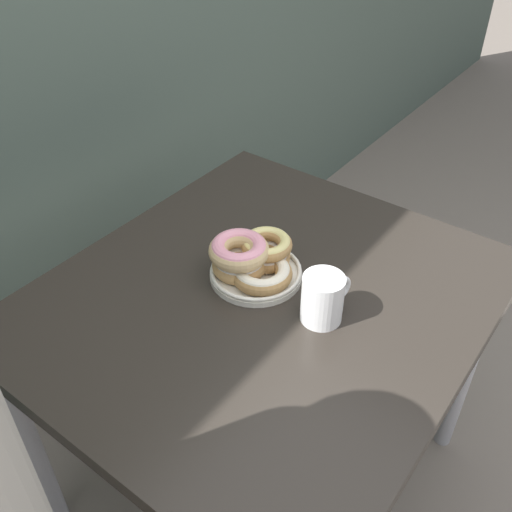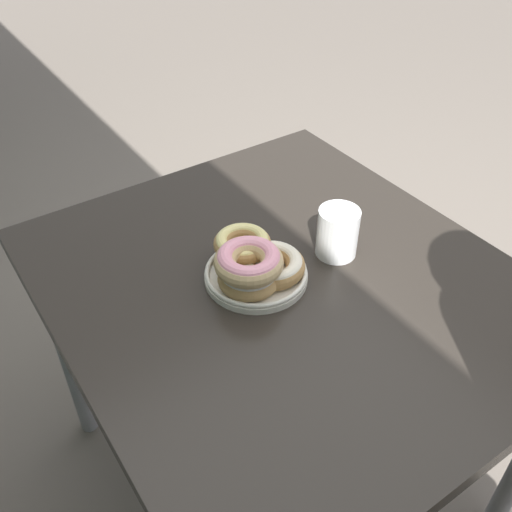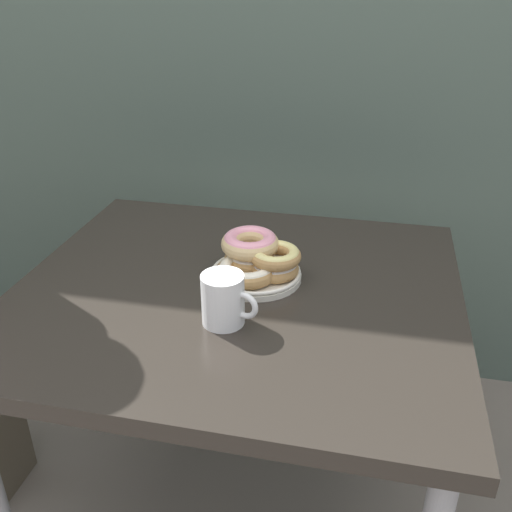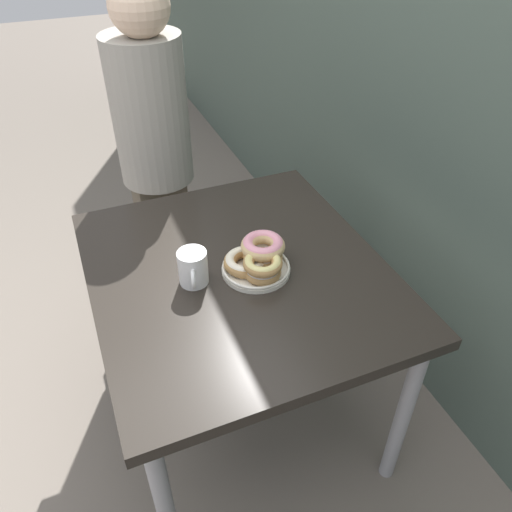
% 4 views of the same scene
% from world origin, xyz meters
% --- Properties ---
extents(dining_table, '(1.01, 0.89, 0.74)m').
position_xyz_m(dining_table, '(0.00, 0.35, 0.66)').
color(dining_table, '#28231E').
rests_on(dining_table, ground_plane).
extents(donut_plate, '(0.23, 0.23, 0.10)m').
position_xyz_m(donut_plate, '(0.03, 0.40, 0.78)').
color(donut_plate, silver).
rests_on(donut_plate, dining_table).
extents(coffee_mug, '(0.12, 0.09, 0.11)m').
position_xyz_m(coffee_mug, '(0.01, 0.20, 0.79)').
color(coffee_mug, white).
rests_on(coffee_mug, dining_table).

